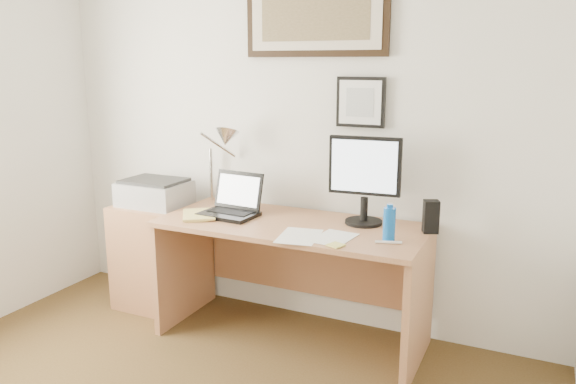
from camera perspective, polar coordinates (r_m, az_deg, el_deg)
The scene contains 17 objects.
wall_back at distance 3.64m, azimuth 0.63°, elevation 6.19°, with size 3.50×0.02×2.50m, color white.
side_cabinet at distance 4.05m, azimuth -13.37°, elevation -6.35°, with size 0.50×0.40×0.73m, color #A36944.
water_bottle at distance 3.02m, azimuth 10.24°, elevation -3.31°, with size 0.07×0.07×0.19m, color #0E56B6.
bottle_cap at distance 3.00m, azimuth 10.32°, elevation -1.42°, with size 0.03×0.03×0.02m, color #0E56B6.
speaker at distance 3.24m, azimuth 14.31°, elevation -2.44°, with size 0.08×0.07×0.19m, color black.
paper_sheet_a at distance 3.10m, azimuth 1.14°, elevation -4.50°, with size 0.21×0.30×0.00m, color white.
paper_sheet_b at distance 3.07m, azimuth 4.66°, elevation -4.65°, with size 0.19×0.27×0.00m, color white.
sticky_pad at distance 2.94m, azimuth 4.88°, elevation -5.39°, with size 0.08×0.08×0.01m, color #E4E16C.
marker_pen at distance 3.02m, azimuth 10.18°, elevation -5.05°, with size 0.02×0.02×0.14m, color white.
book at distance 3.52m, azimuth -10.62°, elevation -2.39°, with size 0.19×0.27×0.02m, color #E7D26D.
desk at distance 3.49m, azimuth 0.91°, elevation -6.52°, with size 1.60×0.70×0.75m.
laptop at distance 3.53m, azimuth -5.69°, elevation -1.39°, with size 0.36×0.32×0.26m.
lcd_monitor at distance 3.29m, azimuth 7.79°, elevation 1.63°, with size 0.42×0.22×0.52m.
printer at distance 3.93m, azimuth -13.39°, elevation -0.04°, with size 0.44×0.34×0.18m.
desk_lamp at distance 3.67m, azimuth -6.45°, elevation 5.19°, with size 0.29×0.27×0.53m.
picture_large at distance 3.53m, azimuth 2.78°, elevation 17.35°, with size 0.92×0.04×0.47m.
picture_small at distance 3.43m, azimuth 7.39°, elevation 9.03°, with size 0.30×0.03×0.30m.
Camera 1 is at (1.49, -1.29, 1.68)m, focal length 35.00 mm.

